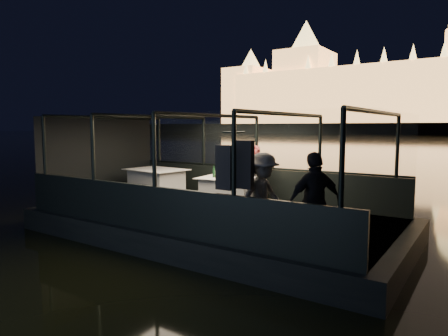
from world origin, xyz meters
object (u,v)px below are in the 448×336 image
Objects in this scene: dining_table_central at (228,193)px; chair_port_right at (251,189)px; person_woman_coral at (255,176)px; chair_port_left at (237,187)px; passenger_stripe at (262,194)px; dining_table_aft at (156,186)px; coat_stand at (234,192)px; wine_bottle at (214,171)px; person_man_maroon at (236,175)px; passenger_dark at (315,201)px.

chair_port_right is at bearing 48.46° from dining_table_central.
chair_port_right is at bearing -83.67° from person_woman_coral.
person_woman_coral is (0.39, 0.26, 0.30)m from chair_port_left.
dining_table_central is 3.05m from passenger_stripe.
chair_port_left is at bearing 16.40° from dining_table_aft.
passenger_stripe is (1.79, -2.93, 0.10)m from person_woman_coral.
passenger_stripe reaches higher than person_woman_coral.
chair_port_right is 0.46m from person_woman_coral.
coat_stand is 3.20m from wine_bottle.
person_woman_coral is at bearing -1.61° from person_man_maroon.
person_woman_coral is 1.02× the size of person_man_maroon.
passenger_dark is (1.04, -0.16, 0.00)m from passenger_stripe.
chair_port_left is at bearing 96.24° from dining_table_central.
passenger_dark is at bearing -84.75° from passenger_stripe.
person_man_maroon reaches higher than chair_port_right.
passenger_stripe is at bearing 49.17° from coat_stand.
person_woman_coral is at bearing 67.32° from dining_table_central.
wine_bottle reaches higher than chair_port_left.
wine_bottle reaches higher than chair_port_right.
chair_port_right is 0.77m from person_man_maroon.
passenger_dark is at bearing -56.47° from chair_port_left.
dining_table_central is at bearing -149.52° from chair_port_right.
wine_bottle is (-3.51, 2.16, 0.06)m from passenger_dark.
chair_port_right is (0.46, -0.08, 0.00)m from chair_port_left.
dining_table_central is 0.65m from wine_bottle.
wine_bottle is at bearing -128.25° from chair_port_left.
passenger_dark reaches higher than dining_table_central.
chair_port_left is 0.53× the size of passenger_dark.
passenger_stripe reaches higher than chair_port_right.
passenger_stripe is at bearing -74.22° from chair_port_right.
coat_stand reaches higher than person_man_maroon.
dining_table_central is 0.95× the size of person_man_maroon.
dining_table_aft is 1.02× the size of passenger_stripe.
wine_bottle is at bearing -83.26° from passenger_dark.
person_man_maroon is at bearing 107.13° from dining_table_central.
dining_table_central is 2.34m from dining_table_aft.
dining_table_aft is at bearing -73.08° from passenger_dark.
passenger_dark is (1.39, 0.25, -0.05)m from coat_stand.
chair_port_right is 0.47× the size of coat_stand.
passenger_stripe is at bearing -38.99° from wine_bottle.
wine_bottle is (-0.34, -0.13, 0.53)m from dining_table_central.
coat_stand is (1.77, -2.54, 0.51)m from dining_table_central.
chair_port_left is 0.57× the size of person_woman_coral.
person_man_maroon is 4.57m from passenger_dark.
chair_port_left is (2.27, 0.67, 0.06)m from dining_table_aft.
passenger_stripe is 3.17m from wine_bottle.
wine_bottle is at bearing -102.16° from person_man_maroon.
coat_stand is at bearing -83.27° from chair_port_right.
person_woman_coral is at bearing 54.04° from wine_bottle.
dining_table_aft is 1.04× the size of person_woman_coral.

